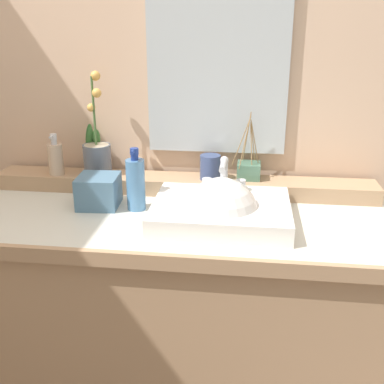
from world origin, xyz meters
TOP-DOWN VIEW (x-y plane):
  - wall_back at (0.00, 0.39)m, footprint 3.29×0.20m
  - vanity_cabinet at (0.00, -0.00)m, footprint 1.43×0.57m
  - back_ledge at (0.00, 0.21)m, footprint 1.35×0.13m
  - sink_basin at (0.15, -0.04)m, footprint 0.42×0.33m
  - potted_plant at (-0.31, 0.21)m, footprint 0.11×0.11m
  - soap_dispenser at (-0.45, 0.18)m, footprint 0.05×0.06m
  - tumbler_cup at (0.10, 0.20)m, footprint 0.07×0.07m
  - reed_diffuser at (0.23, 0.22)m, footprint 0.10×0.08m
  - lotion_bottle at (-0.13, 0.03)m, footprint 0.06×0.06m
  - tissue_box at (-0.25, 0.04)m, footprint 0.14×0.14m
  - mirror at (0.11, 0.28)m, footprint 0.48×0.02m

SIDE VIEW (x-z plane):
  - vanity_cabinet at x=0.00m, z-range 0.00..0.83m
  - sink_basin at x=0.15m, z-range 0.72..0.99m
  - back_ledge at x=0.00m, z-range 0.83..0.88m
  - tissue_box at x=-0.25m, z-range 0.83..0.93m
  - reed_diffuser at x=0.23m, z-range 0.80..1.03m
  - lotion_bottle at x=-0.13m, z-range 0.81..1.02m
  - tumbler_cup at x=0.10m, z-range 0.88..0.97m
  - soap_dispenser at x=-0.45m, z-range 0.87..1.02m
  - potted_plant at x=-0.31m, z-range 0.78..1.15m
  - wall_back at x=0.00m, z-range 0.00..2.47m
  - mirror at x=0.11m, z-range 0.96..1.55m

